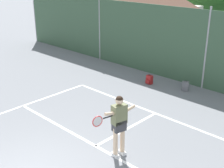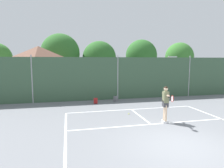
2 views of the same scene
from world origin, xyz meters
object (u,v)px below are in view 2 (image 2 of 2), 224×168
object	(u,v)px
basketball_hoop	(172,69)
backpack_grey	(116,99)
backpack_red	(96,101)
tennis_player	(166,101)
tennis_ball	(129,114)

from	to	relation	value
basketball_hoop	backpack_grey	bearing A→B (deg)	-156.99
basketball_hoop	backpack_grey	distance (m)	7.10
basketball_hoop	backpack_red	bearing A→B (deg)	-158.56
tennis_player	tennis_ball	size ratio (longest dim) A/B	28.10
backpack_red	tennis_player	bearing A→B (deg)	-61.36
tennis_ball	tennis_player	bearing A→B (deg)	-54.05
backpack_red	backpack_grey	distance (m)	1.68
tennis_ball	backpack_red	bearing A→B (deg)	114.04
backpack_red	backpack_grey	bearing A→B (deg)	15.05
tennis_player	backpack_red	size ratio (longest dim) A/B	4.01
tennis_player	tennis_ball	world-z (taller)	tennis_player
tennis_player	backpack_red	bearing A→B (deg)	118.64
tennis_ball	backpack_red	distance (m)	3.63
backpack_grey	tennis_player	bearing A→B (deg)	-77.90
tennis_ball	backpack_red	xyz separation A→B (m)	(-1.48, 3.31, 0.16)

